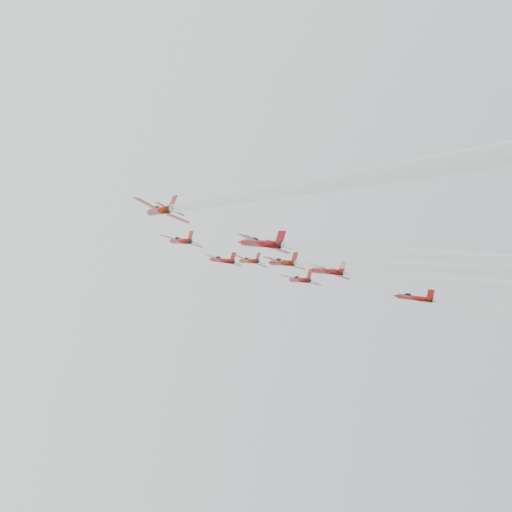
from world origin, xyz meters
TOP-DOWN VIEW (x-y plane):
  - jet_lead at (2.45, 23.41)m, footprint 10.16×12.80m
  - jet_row2_left at (-12.60, 14.29)m, footprint 10.35×13.05m
  - jet_row2_center at (2.06, 8.81)m, footprint 8.61×10.85m
  - jet_row2_right at (17.68, 11.45)m, footprint 10.45×13.17m
  - jet_center at (2.65, -43.02)m, footprint 9.64×88.34m
  - jet_rear_farleft at (-26.82, -54.17)m, footprint 10.30×94.43m
  - jet_rear_left at (-9.25, -58.34)m, footprint 10.58×96.99m

SIDE VIEW (x-z plane):
  - jet_rear_left at x=-9.25m, z-range 79.65..143.79m
  - jet_rear_farleft at x=-26.82m, z-range 83.23..145.67m
  - jet_center at x=2.65m, z-range 92.53..150.95m
  - jet_row2_center at x=2.06m, z-range 151.98..159.47m
  - jet_row2_right at x=17.68m, z-range 152.93..162.02m
  - jet_row2_left at x=-12.60m, z-range 154.83..163.83m
  - jet_lead at x=2.45m, z-range 160.87..169.71m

